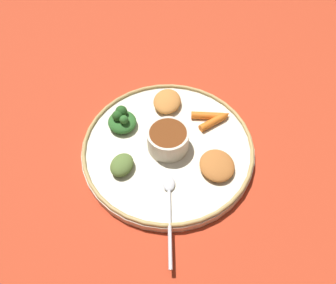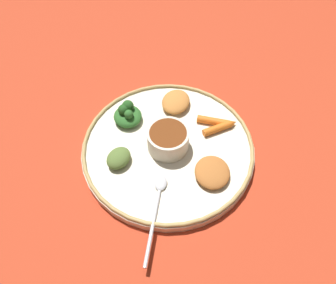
{
  "view_description": "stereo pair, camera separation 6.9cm",
  "coord_description": "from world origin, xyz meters",
  "px_view_note": "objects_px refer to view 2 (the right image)",
  "views": [
    {
      "loc": [
        0.3,
        -0.27,
        0.59
      ],
      "look_at": [
        0.0,
        0.0,
        0.03
      ],
      "focal_mm": 35.77,
      "sensor_mm": 36.0,
      "label": 1
    },
    {
      "loc": [
        0.34,
        -0.22,
        0.59
      ],
      "look_at": [
        0.0,
        0.0,
        0.03
      ],
      "focal_mm": 35.77,
      "sensor_mm": 36.0,
      "label": 2
    }
  ],
  "objects_px": {
    "center_bowl": "(168,139)",
    "carrot_outer": "(215,122)",
    "carrot_near_spoon": "(220,128)",
    "greens_pile": "(127,114)",
    "spoon": "(157,203)"
  },
  "relations": [
    {
      "from": "spoon",
      "to": "carrot_outer",
      "type": "height_order",
      "value": "carrot_outer"
    },
    {
      "from": "center_bowl",
      "to": "carrot_near_spoon",
      "type": "relative_size",
      "value": 1.05
    },
    {
      "from": "carrot_near_spoon",
      "to": "greens_pile",
      "type": "bearing_deg",
      "value": -130.32
    },
    {
      "from": "carrot_near_spoon",
      "to": "carrot_outer",
      "type": "relative_size",
      "value": 1.17
    },
    {
      "from": "center_bowl",
      "to": "carrot_outer",
      "type": "relative_size",
      "value": 1.23
    },
    {
      "from": "spoon",
      "to": "carrot_outer",
      "type": "relative_size",
      "value": 2.07
    },
    {
      "from": "spoon",
      "to": "carrot_near_spoon",
      "type": "relative_size",
      "value": 1.78
    },
    {
      "from": "center_bowl",
      "to": "carrot_outer",
      "type": "bearing_deg",
      "value": 87.86
    },
    {
      "from": "center_bowl",
      "to": "spoon",
      "type": "xyz_separation_m",
      "value": [
        0.1,
        -0.09,
        -0.02
      ]
    },
    {
      "from": "carrot_outer",
      "to": "carrot_near_spoon",
      "type": "bearing_deg",
      "value": -7.57
    },
    {
      "from": "center_bowl",
      "to": "greens_pile",
      "type": "relative_size",
      "value": 1.13
    },
    {
      "from": "center_bowl",
      "to": "carrot_near_spoon",
      "type": "height_order",
      "value": "center_bowl"
    },
    {
      "from": "center_bowl",
      "to": "carrot_outer",
      "type": "height_order",
      "value": "center_bowl"
    },
    {
      "from": "center_bowl",
      "to": "greens_pile",
      "type": "distance_m",
      "value": 0.11
    },
    {
      "from": "spoon",
      "to": "carrot_near_spoon",
      "type": "distance_m",
      "value": 0.22
    }
  ]
}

